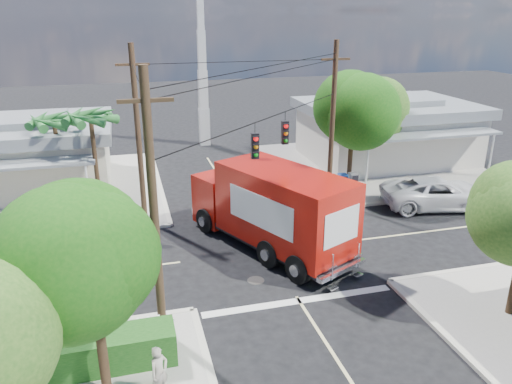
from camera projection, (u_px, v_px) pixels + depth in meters
name	position (u px, v px, depth m)	size (l,w,h in m)	color
ground	(267.00, 251.00, 22.88)	(120.00, 120.00, 0.00)	black
sidewalk_ne	(371.00, 165.00, 35.39)	(14.12, 14.12, 0.14)	#A09B91
sidewalk_nw	(44.00, 193.00, 30.06)	(14.12, 14.12, 0.14)	#A09B91
road_markings	(277.00, 266.00, 21.55)	(32.00, 32.00, 0.01)	beige
building_ne	(387.00, 129.00, 36.00)	(11.80, 10.20, 4.50)	silver
building_nw	(22.00, 153.00, 30.48)	(10.80, 10.20, 4.30)	beige
radio_tower	(202.00, 75.00, 39.21)	(0.80, 0.80, 17.00)	silver
tree_sw_front	(91.00, 261.00, 12.84)	(3.88, 3.78, 6.03)	#422D1C
tree_ne_front	(354.00, 113.00, 29.14)	(4.21, 4.14, 6.66)	#422D1C
tree_ne_back	(375.00, 113.00, 31.98)	(3.77, 3.66, 5.82)	#422D1C
palm_nw_front	(91.00, 119.00, 26.12)	(3.01, 3.08, 5.59)	#422D1C
palm_nw_back	(54.00, 122.00, 27.11)	(3.01, 3.08, 5.19)	#422D1C
utility_poles	(224.00, 146.00, 22.35)	(12.00, 10.68, 9.00)	#473321
picket_fence	(80.00, 340.00, 15.66)	(5.94, 0.06, 1.00)	silver
hedge_sw	(71.00, 356.00, 14.88)	(6.20, 1.20, 1.10)	#134312
vending_boxes	(342.00, 183.00, 29.86)	(1.90, 0.50, 1.10)	#AF1C1F
delivery_truck	(272.00, 208.00, 22.56)	(6.22, 9.29, 3.91)	black
parked_car	(438.00, 193.00, 27.75)	(2.84, 6.15, 1.71)	silver
pedestrian	(159.00, 372.00, 13.87)	(0.58, 0.38, 1.59)	beige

